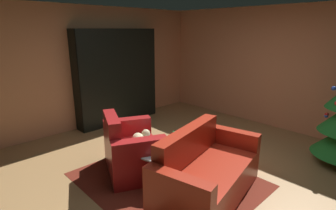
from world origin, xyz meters
name	(u,v)px	position (x,y,z in m)	size (l,w,h in m)	color
ground_plane	(192,174)	(0.00, 0.00, 0.00)	(6.99, 6.99, 0.00)	#9B7346
wall_back	(284,69)	(0.00, 2.82, 1.26)	(5.95, 0.06, 2.52)	tan
wall_left	(88,68)	(-2.94, 0.00, 1.26)	(0.06, 5.71, 2.52)	tan
area_rug	(167,180)	(-0.14, -0.36, 0.00)	(2.35, 1.98, 0.01)	maroon
bookshelf_unit	(122,77)	(-2.70, 0.69, 1.02)	(0.33, 1.93, 2.06)	black
armchair_red	(131,151)	(-0.71, -0.56, 0.32)	(1.28, 1.13, 0.89)	maroon
couch_red	(206,174)	(0.46, -0.26, 0.30)	(1.11, 1.75, 0.86)	maroon
coffee_table	(161,152)	(-0.22, -0.40, 0.41)	(0.72, 0.72, 0.45)	black
book_stack_on_table	(160,147)	(-0.20, -0.44, 0.50)	(0.22, 0.16, 0.09)	gray
bottle_on_table	(174,140)	(-0.17, -0.20, 0.54)	(0.07, 0.07, 0.23)	#0F632E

